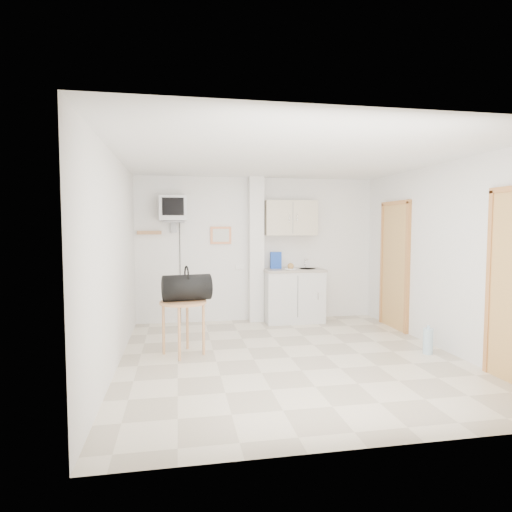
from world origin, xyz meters
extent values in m
plane|color=beige|center=(0.00, 0.00, 0.00)|extent=(4.50, 4.50, 0.00)
cube|color=white|center=(0.00, 2.25, 1.25)|extent=(4.20, 0.04, 2.50)
cube|color=white|center=(0.00, -2.25, 1.25)|extent=(4.20, 0.04, 2.50)
cube|color=white|center=(-2.10, 0.00, 1.25)|extent=(0.04, 4.50, 2.50)
cube|color=white|center=(2.10, 0.00, 1.25)|extent=(0.04, 4.50, 2.50)
cube|color=white|center=(0.00, 0.00, 2.50)|extent=(4.20, 4.50, 0.04)
cube|color=white|center=(-0.05, 2.14, 1.25)|extent=(0.25, 0.22, 2.50)
cube|color=#E78B59|center=(-0.65, 2.23, 1.50)|extent=(0.36, 0.03, 0.30)
cube|color=silver|center=(-0.65, 2.22, 1.50)|extent=(0.28, 0.01, 0.22)
cube|color=tan|center=(-1.85, 2.22, 1.55)|extent=(0.40, 0.05, 0.06)
cube|color=white|center=(-0.32, 2.24, 0.95)|extent=(0.15, 0.02, 0.08)
cylinder|color=tan|center=(-2.00, 2.16, 1.54)|extent=(0.02, 0.08, 0.02)
cylinder|color=tan|center=(-1.90, 2.16, 1.54)|extent=(0.02, 0.08, 0.02)
cylinder|color=tan|center=(-1.80, 2.16, 1.54)|extent=(0.02, 0.08, 0.02)
cylinder|color=tan|center=(-1.70, 2.16, 1.54)|extent=(0.02, 0.08, 0.02)
cube|color=#A26E3F|center=(2.08, 1.25, 1.00)|extent=(0.04, 0.75, 2.00)
cube|color=brown|center=(2.07, 1.25, 1.00)|extent=(0.06, 0.87, 2.06)
cube|color=silver|center=(0.58, 1.98, 0.44)|extent=(1.00, 0.55, 0.88)
cube|color=#9E9687|center=(0.58, 1.98, 0.90)|extent=(1.03, 0.58, 0.04)
cylinder|color=#B7B7BA|center=(0.83, 1.98, 0.90)|extent=(0.30, 0.30, 0.05)
cylinder|color=#B7B7BA|center=(0.83, 2.12, 1.00)|extent=(0.02, 0.02, 0.16)
cylinder|color=#B7B7BA|center=(0.83, 2.06, 1.07)|extent=(0.02, 0.13, 0.02)
cube|color=beige|center=(0.55, 2.09, 1.80)|extent=(0.90, 0.32, 0.60)
cube|color=#1941AC|center=(0.29, 2.09, 1.06)|extent=(0.19, 0.07, 0.29)
cylinder|color=white|center=(0.52, 1.93, 0.93)|extent=(0.22, 0.22, 0.01)
sphere|color=tan|center=(0.52, 1.93, 0.97)|extent=(0.11, 0.11, 0.11)
cube|color=slate|center=(-1.45, 2.09, 1.73)|extent=(0.36, 0.32, 0.02)
cube|color=slate|center=(-1.45, 2.22, 1.65)|extent=(0.10, 0.06, 0.20)
cube|color=silver|center=(-1.45, 2.02, 1.95)|extent=(0.44, 0.42, 0.40)
cube|color=black|center=(-1.45, 1.80, 1.97)|extent=(0.34, 0.02, 0.28)
cylinder|color=black|center=(-1.35, 2.23, 0.86)|extent=(0.01, 0.01, 1.73)
cylinder|color=tan|center=(-1.32, 0.37, 0.68)|extent=(0.60, 0.60, 0.03)
cylinder|color=tan|center=(-1.07, 0.32, 0.33)|extent=(0.04, 0.04, 0.67)
cylinder|color=tan|center=(-1.27, 0.63, 0.33)|extent=(0.04, 0.04, 0.67)
cylinder|color=tan|center=(-1.58, 0.43, 0.33)|extent=(0.04, 0.04, 0.67)
cylinder|color=tan|center=(-1.38, 0.12, 0.33)|extent=(0.04, 0.04, 0.67)
cylinder|color=black|center=(-1.27, 0.42, 0.87)|extent=(0.66, 0.44, 0.34)
torus|color=black|center=(-1.27, 0.42, 1.02)|extent=(0.07, 0.25, 0.25)
cylinder|color=#A2C4D7|center=(1.80, -0.17, 0.17)|extent=(0.13, 0.13, 0.33)
cylinder|color=#A2C4D7|center=(1.80, -0.17, 0.36)|extent=(0.04, 0.04, 0.04)
camera|label=1|loc=(-1.38, -5.13, 1.66)|focal=30.00mm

